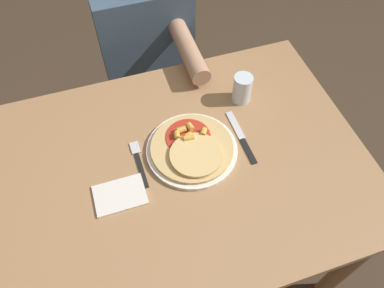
% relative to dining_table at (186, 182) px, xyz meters
% --- Properties ---
extents(ground_plane, '(8.00, 8.00, 0.00)m').
position_rel_dining_table_xyz_m(ground_plane, '(0.00, 0.00, -0.65)').
color(ground_plane, '#423323').
extents(dining_table, '(1.14, 0.86, 0.77)m').
position_rel_dining_table_xyz_m(dining_table, '(0.00, 0.00, 0.00)').
color(dining_table, '#9E754C').
rests_on(dining_table, ground_plane).
extents(plate, '(0.29, 0.29, 0.01)m').
position_rel_dining_table_xyz_m(plate, '(0.03, 0.04, 0.12)').
color(plate, silver).
rests_on(plate, dining_table).
extents(pizza, '(0.26, 0.26, 0.04)m').
position_rel_dining_table_xyz_m(pizza, '(0.03, 0.03, 0.14)').
color(pizza, tan).
rests_on(pizza, plate).
extents(fork, '(0.03, 0.18, 0.00)m').
position_rel_dining_table_xyz_m(fork, '(-0.14, 0.05, 0.12)').
color(fork, black).
rests_on(fork, dining_table).
extents(knife, '(0.02, 0.22, 0.00)m').
position_rel_dining_table_xyz_m(knife, '(0.21, 0.04, 0.12)').
color(knife, black).
rests_on(knife, dining_table).
extents(drinking_glass, '(0.06, 0.06, 0.11)m').
position_rel_dining_table_xyz_m(drinking_glass, '(0.27, 0.20, 0.17)').
color(drinking_glass, silver).
rests_on(drinking_glass, dining_table).
extents(napkin, '(0.15, 0.11, 0.01)m').
position_rel_dining_table_xyz_m(napkin, '(-0.22, -0.05, 0.12)').
color(napkin, silver).
rests_on(napkin, dining_table).
extents(person_diner, '(0.38, 0.52, 1.12)m').
position_rel_dining_table_xyz_m(person_diner, '(0.04, 0.68, 0.00)').
color(person_diner, '#2D2D38').
rests_on(person_diner, ground_plane).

